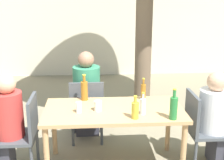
# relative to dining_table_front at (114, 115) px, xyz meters

# --- Properties ---
(cafe_building_wall) EXTENTS (10.00, 0.08, 2.80)m
(cafe_building_wall) POSITION_rel_dining_table_front_xyz_m (0.00, 4.12, 0.76)
(cafe_building_wall) COLOR beige
(cafe_building_wall) RESTS_ON ground_plane
(dining_table_front) EXTENTS (1.56, 0.80, 0.72)m
(dining_table_front) POSITION_rel_dining_table_front_xyz_m (0.00, 0.00, 0.00)
(dining_table_front) COLOR tan
(dining_table_front) RESTS_ON ground_plane
(patio_chair_0) EXTENTS (0.44, 0.44, 0.88)m
(patio_chair_0) POSITION_rel_dining_table_front_xyz_m (-1.01, 0.00, -0.15)
(patio_chair_0) COLOR #474C51
(patio_chair_0) RESTS_ON ground_plane
(patio_chair_1) EXTENTS (0.44, 0.44, 0.88)m
(patio_chair_1) POSITION_rel_dining_table_front_xyz_m (1.01, 0.00, -0.15)
(patio_chair_1) COLOR #474C51
(patio_chair_1) RESTS_ON ground_plane
(patio_chair_2) EXTENTS (0.44, 0.44, 0.88)m
(patio_chair_2) POSITION_rel_dining_table_front_xyz_m (-0.31, 0.63, -0.15)
(patio_chair_2) COLOR #474C51
(patio_chair_2) RESTS_ON ground_plane
(person_seated_0) EXTENTS (0.56, 0.32, 1.15)m
(person_seated_0) POSITION_rel_dining_table_front_xyz_m (-1.25, -0.00, -0.13)
(person_seated_0) COLOR #383842
(person_seated_0) RESTS_ON ground_plane
(person_seated_1) EXTENTS (0.58, 0.36, 1.14)m
(person_seated_1) POSITION_rel_dining_table_front_xyz_m (1.25, -0.00, -0.13)
(person_seated_1) COLOR #383842
(person_seated_1) RESTS_ON ground_plane
(person_seated_2) EXTENTS (0.36, 0.58, 1.23)m
(person_seated_2) POSITION_rel_dining_table_front_xyz_m (-0.31, 0.86, -0.09)
(person_seated_2) COLOR #383842
(person_seated_2) RESTS_ON ground_plane
(amber_bottle_0) EXTENTS (0.08, 0.08, 0.32)m
(amber_bottle_0) POSITION_rel_dining_table_front_xyz_m (-0.33, 0.32, 0.20)
(amber_bottle_0) COLOR #9E661E
(amber_bottle_0) RESTS_ON dining_table_front
(amber_bottle_1) EXTENTS (0.06, 0.06, 0.27)m
(amber_bottle_1) POSITION_rel_dining_table_front_xyz_m (0.38, 0.29, 0.18)
(amber_bottle_1) COLOR #9E661E
(amber_bottle_1) RESTS_ON dining_table_front
(water_bottle_2) EXTENTS (0.06, 0.06, 0.25)m
(water_bottle_2) POSITION_rel_dining_table_front_xyz_m (0.30, -0.17, 0.17)
(water_bottle_2) COLOR silver
(water_bottle_2) RESTS_ON dining_table_front
(green_bottle_3) EXTENTS (0.08, 0.08, 0.33)m
(green_bottle_3) POSITION_rel_dining_table_front_xyz_m (0.59, -0.32, 0.21)
(green_bottle_3) COLOR #287A38
(green_bottle_3) RESTS_ON dining_table_front
(oil_cruet_4) EXTENTS (0.07, 0.07, 0.25)m
(oil_cruet_4) POSITION_rel_dining_table_front_xyz_m (0.20, -0.28, 0.18)
(oil_cruet_4) COLOR gold
(oil_cruet_4) RESTS_ON dining_table_front
(drinking_glass_0) EXTENTS (0.06, 0.06, 0.12)m
(drinking_glass_0) POSITION_rel_dining_table_front_xyz_m (-0.39, -0.08, 0.14)
(drinking_glass_0) COLOR silver
(drinking_glass_0) RESTS_ON dining_table_front
(drinking_glass_1) EXTENTS (0.08, 0.08, 0.11)m
(drinking_glass_1) POSITION_rel_dining_table_front_xyz_m (-0.18, -0.04, 0.14)
(drinking_glass_1) COLOR silver
(drinking_glass_1) RESTS_ON dining_table_front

